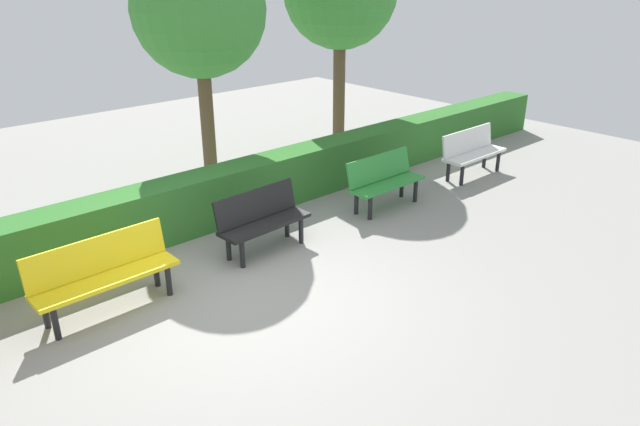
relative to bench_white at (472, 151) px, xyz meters
name	(u,v)px	position (x,y,z in m)	size (l,w,h in m)	color
ground_plane	(251,296)	(5.69, 0.81, -0.48)	(20.81, 20.81, 0.00)	gray
bench_white	(472,151)	(0.00, 0.00, 0.00)	(1.48, 0.45, 0.86)	white
bench_green	(384,179)	(2.38, -0.05, 0.00)	(1.41, 0.47, 0.86)	#2D8C38
bench_black	(262,218)	(4.81, -0.11, 0.00)	(1.37, 0.52, 0.86)	black
bench_yellow	(103,271)	(7.07, -0.11, 0.00)	(1.65, 0.48, 0.86)	yellow
hedge_row	(221,195)	(4.66, -1.34, -0.06)	(16.81, 0.58, 0.84)	#2D6B28
tree_mid	(199,11)	(3.90, -2.85, 2.52)	(2.21, 2.21, 4.12)	brown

